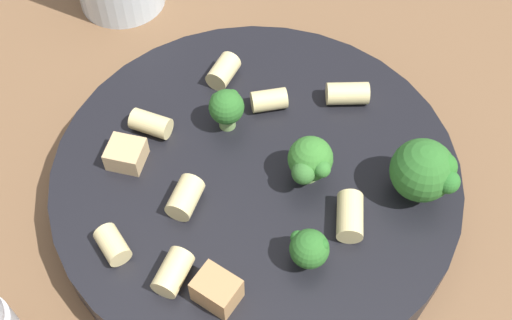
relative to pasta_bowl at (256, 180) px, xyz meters
name	(u,v)px	position (x,y,z in m)	size (l,w,h in m)	color
ground_plane	(256,194)	(0.00, 0.00, -0.02)	(2.00, 2.00, 0.00)	brown
pasta_bowl	(256,180)	(0.00, 0.00, 0.00)	(0.27, 0.27, 0.03)	black
broccoli_floret_0	(425,172)	(-0.10, 0.00, 0.04)	(0.04, 0.04, 0.04)	#93B766
broccoli_floret_1	(226,107)	(0.03, -0.03, 0.03)	(0.02, 0.02, 0.03)	#84AD60
broccoli_floret_2	(309,249)	(-0.04, 0.06, 0.03)	(0.02, 0.02, 0.03)	#93B766
broccoli_floret_3	(310,163)	(-0.03, 0.00, 0.03)	(0.03, 0.03, 0.03)	#84AD60
rigatoni_0	(173,272)	(0.03, 0.08, 0.02)	(0.02, 0.02, 0.03)	beige
rigatoni_1	(350,216)	(-0.06, 0.03, 0.02)	(0.02, 0.02, 0.03)	beige
rigatoni_2	(347,93)	(-0.05, -0.07, 0.02)	(0.02, 0.02, 0.03)	beige
rigatoni_3	(223,71)	(0.04, -0.07, 0.02)	(0.02, 0.02, 0.02)	beige
rigatoni_4	(151,124)	(0.08, -0.02, 0.02)	(0.01, 0.01, 0.03)	beige
rigatoni_5	(272,100)	(0.00, -0.05, 0.02)	(0.01, 0.01, 0.02)	beige
rigatoni_6	(185,198)	(0.04, 0.03, 0.02)	(0.02, 0.02, 0.03)	beige
rigatoni_7	(113,245)	(0.07, 0.07, 0.02)	(0.01, 0.01, 0.02)	beige
chicken_chunk_0	(217,290)	(0.01, 0.09, 0.02)	(0.02, 0.02, 0.02)	tan
chicken_chunk_1	(126,154)	(0.08, 0.01, 0.02)	(0.02, 0.02, 0.01)	tan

